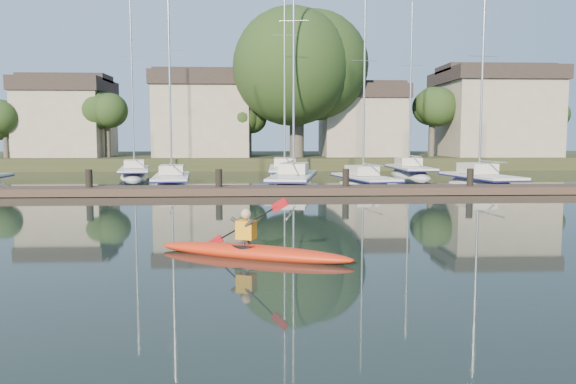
{
  "coord_description": "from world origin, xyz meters",
  "views": [
    {
      "loc": [
        -1.01,
        -12.35,
        2.7
      ],
      "look_at": [
        -0.28,
        2.89,
        1.2
      ],
      "focal_mm": 35.0,
      "sensor_mm": 36.0,
      "label": 1
    }
  ],
  "objects_px": {
    "sailboat_6": "(285,179)",
    "sailboat_7": "(410,178)",
    "kayak": "(251,249)",
    "dock": "(283,190)",
    "sailboat_5": "(135,179)",
    "sailboat_4": "(480,190)",
    "sailboat_1": "(172,188)",
    "sailboat_2": "(293,189)",
    "sailboat_3": "(364,189)"
  },
  "relations": [
    {
      "from": "sailboat_6",
      "to": "sailboat_7",
      "type": "bearing_deg",
      "value": 4.24
    },
    {
      "from": "kayak",
      "to": "dock",
      "type": "distance_m",
      "value": 13.92
    },
    {
      "from": "kayak",
      "to": "sailboat_5",
      "type": "height_order",
      "value": "sailboat_5"
    },
    {
      "from": "kayak",
      "to": "sailboat_4",
      "type": "xyz_separation_m",
      "value": [
        12.36,
        17.87,
        -0.39
      ]
    },
    {
      "from": "sailboat_1",
      "to": "sailboat_2",
      "type": "height_order",
      "value": "sailboat_2"
    },
    {
      "from": "sailboat_2",
      "to": "sailboat_4",
      "type": "relative_size",
      "value": 1.25
    },
    {
      "from": "sailboat_1",
      "to": "sailboat_7",
      "type": "distance_m",
      "value": 17.26
    },
    {
      "from": "sailboat_1",
      "to": "sailboat_5",
      "type": "xyz_separation_m",
      "value": [
        -3.69,
        7.3,
        0.0
      ]
    },
    {
      "from": "sailboat_2",
      "to": "sailboat_1",
      "type": "bearing_deg",
      "value": -176.47
    },
    {
      "from": "sailboat_3",
      "to": "sailboat_5",
      "type": "xyz_separation_m",
      "value": [
        -14.41,
        8.29,
        0.0
      ]
    },
    {
      "from": "sailboat_3",
      "to": "sailboat_6",
      "type": "relative_size",
      "value": 0.72
    },
    {
      "from": "dock",
      "to": "sailboat_1",
      "type": "xyz_separation_m",
      "value": [
        -6.04,
        5.27,
        -0.38
      ]
    },
    {
      "from": "sailboat_1",
      "to": "sailboat_7",
      "type": "relative_size",
      "value": 0.97
    },
    {
      "from": "sailboat_1",
      "to": "sailboat_2",
      "type": "distance_m",
      "value": 6.82
    },
    {
      "from": "dock",
      "to": "sailboat_5",
      "type": "distance_m",
      "value": 15.9
    },
    {
      "from": "sailboat_3",
      "to": "sailboat_7",
      "type": "relative_size",
      "value": 0.89
    },
    {
      "from": "sailboat_3",
      "to": "sailboat_5",
      "type": "bearing_deg",
      "value": 138.78
    },
    {
      "from": "sailboat_4",
      "to": "dock",
      "type": "bearing_deg",
      "value": -168.03
    },
    {
      "from": "sailboat_3",
      "to": "sailboat_1",
      "type": "bearing_deg",
      "value": 163.44
    },
    {
      "from": "sailboat_2",
      "to": "sailboat_3",
      "type": "height_order",
      "value": "sailboat_2"
    },
    {
      "from": "kayak",
      "to": "sailboat_4",
      "type": "distance_m",
      "value": 21.73
    },
    {
      "from": "sailboat_5",
      "to": "sailboat_6",
      "type": "xyz_separation_m",
      "value": [
        10.34,
        -0.16,
        -0.02
      ]
    },
    {
      "from": "kayak",
      "to": "sailboat_7",
      "type": "bearing_deg",
      "value": 92.16
    },
    {
      "from": "sailboat_7",
      "to": "sailboat_1",
      "type": "bearing_deg",
      "value": -154.01
    },
    {
      "from": "sailboat_1",
      "to": "sailboat_2",
      "type": "xyz_separation_m",
      "value": [
        6.79,
        -0.67,
        -0.02
      ]
    },
    {
      "from": "sailboat_1",
      "to": "sailboat_3",
      "type": "relative_size",
      "value": 1.09
    },
    {
      "from": "kayak",
      "to": "sailboat_2",
      "type": "height_order",
      "value": "sailboat_2"
    },
    {
      "from": "sailboat_3",
      "to": "sailboat_4",
      "type": "bearing_deg",
      "value": -13.92
    },
    {
      "from": "kayak",
      "to": "sailboat_3",
      "type": "distance_m",
      "value": 19.1
    },
    {
      "from": "sailboat_3",
      "to": "sailboat_7",
      "type": "height_order",
      "value": "sailboat_7"
    },
    {
      "from": "sailboat_2",
      "to": "sailboat_5",
      "type": "height_order",
      "value": "sailboat_2"
    },
    {
      "from": "kayak",
      "to": "sailboat_6",
      "type": "bearing_deg",
      "value": 110.05
    },
    {
      "from": "sailboat_6",
      "to": "dock",
      "type": "bearing_deg",
      "value": -91.12
    },
    {
      "from": "kayak",
      "to": "dock",
      "type": "height_order",
      "value": "kayak"
    },
    {
      "from": "sailboat_2",
      "to": "sailboat_6",
      "type": "distance_m",
      "value": 7.82
    },
    {
      "from": "sailboat_4",
      "to": "sailboat_2",
      "type": "bearing_deg",
      "value": 168.86
    },
    {
      "from": "sailboat_7",
      "to": "sailboat_3",
      "type": "bearing_deg",
      "value": -119.33
    },
    {
      "from": "sailboat_6",
      "to": "sailboat_7",
      "type": "distance_m",
      "value": 8.89
    },
    {
      "from": "sailboat_3",
      "to": "sailboat_4",
      "type": "distance_m",
      "value": 6.44
    },
    {
      "from": "sailboat_2",
      "to": "kayak",
      "type": "bearing_deg",
      "value": -86.97
    },
    {
      "from": "dock",
      "to": "sailboat_1",
      "type": "relative_size",
      "value": 2.63
    },
    {
      "from": "dock",
      "to": "sailboat_3",
      "type": "height_order",
      "value": "sailboat_3"
    },
    {
      "from": "dock",
      "to": "sailboat_5",
      "type": "xyz_separation_m",
      "value": [
        -9.72,
        12.58,
        -0.38
      ]
    },
    {
      "from": "sailboat_1",
      "to": "sailboat_4",
      "type": "distance_m",
      "value": 17.2
    },
    {
      "from": "sailboat_6",
      "to": "kayak",
      "type": "bearing_deg",
      "value": -92.32
    },
    {
      "from": "sailboat_2",
      "to": "sailboat_3",
      "type": "bearing_deg",
      "value": 4.67
    },
    {
      "from": "sailboat_6",
      "to": "sailboat_4",
      "type": "bearing_deg",
      "value": -37.0
    },
    {
      "from": "sailboat_3",
      "to": "sailboat_4",
      "type": "xyz_separation_m",
      "value": [
        6.43,
        -0.29,
        -0.02
      ]
    },
    {
      "from": "dock",
      "to": "sailboat_6",
      "type": "distance_m",
      "value": 12.44
    },
    {
      "from": "kayak",
      "to": "sailboat_4",
      "type": "bearing_deg",
      "value": 79.42
    }
  ]
}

